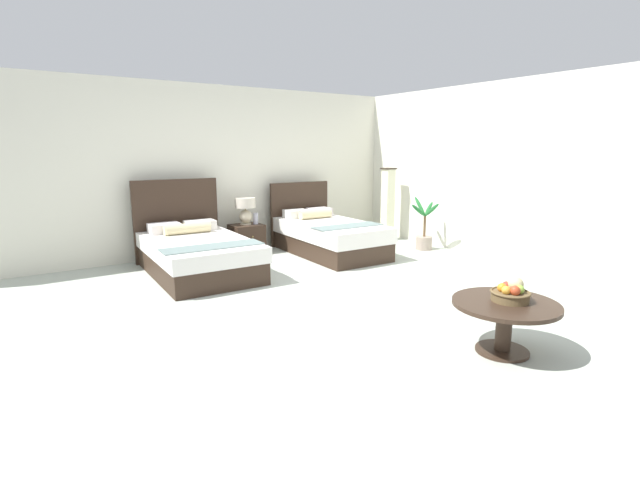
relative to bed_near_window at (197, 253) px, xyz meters
name	(u,v)px	position (x,y,z in m)	size (l,w,h in m)	color
ground_plane	(342,294)	(1.10, -1.87, -0.30)	(9.78, 9.73, 0.02)	#B1B9AC
wall_back	(232,170)	(1.10, 1.20, 1.05)	(9.78, 0.12, 2.68)	silver
wall_side_right	(485,171)	(4.19, -1.47, 1.05)	(0.12, 5.33, 2.68)	silver
bed_near_window	(197,253)	(0.00, 0.00, 0.00)	(1.33, 2.08, 1.24)	#33241A
bed_near_corner	(328,235)	(2.20, -0.01, 0.01)	(1.19, 2.07, 1.11)	#33241A
nightstand	(247,239)	(1.10, 0.74, -0.05)	(0.50, 0.46, 0.48)	#33241A
table_lamp	(245,208)	(1.10, 0.76, 0.46)	(0.33, 0.33, 0.44)	beige
vase	(256,219)	(1.25, 0.70, 0.28)	(0.08, 0.08, 0.18)	silver
coffee_table	(505,315)	(1.26, -3.93, 0.05)	(0.87, 0.87, 0.44)	#33241A
fruit_bowl	(511,293)	(1.32, -3.93, 0.23)	(0.32, 0.32, 0.20)	brown
floor_lamp_corner	(388,204)	(3.78, 0.30, 0.38)	(0.22, 0.22, 1.34)	#2F251C
potted_palm	(424,235)	(3.71, -0.70, -0.03)	(0.49, 0.59, 0.90)	gray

